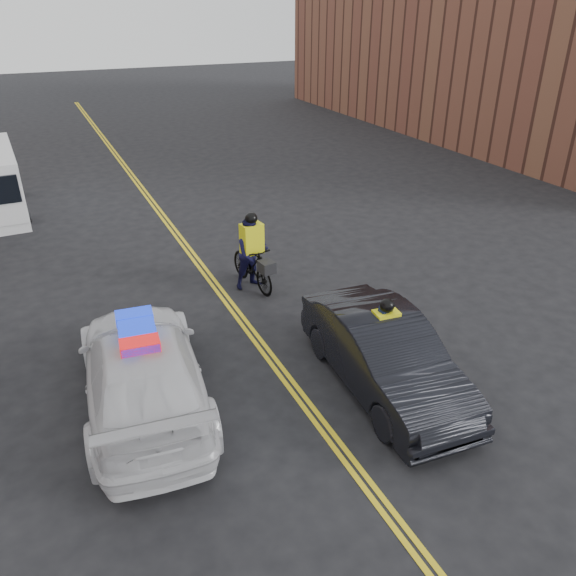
{
  "coord_description": "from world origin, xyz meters",
  "views": [
    {
      "loc": [
        -3.95,
        -8.94,
        7.05
      ],
      "look_at": [
        0.7,
        1.13,
        1.3
      ],
      "focal_mm": 35.0,
      "sensor_mm": 36.0,
      "label": 1
    }
  ],
  "objects_px": {
    "dark_sedan": "(384,355)",
    "cyclist_near": "(383,352)",
    "cyclist_far": "(253,258)",
    "police_cruiser": "(143,369)"
  },
  "relations": [
    {
      "from": "cyclist_near",
      "to": "dark_sedan",
      "type": "bearing_deg",
      "value": -114.26
    },
    {
      "from": "police_cruiser",
      "to": "dark_sedan",
      "type": "height_order",
      "value": "police_cruiser"
    },
    {
      "from": "dark_sedan",
      "to": "cyclist_near",
      "type": "xyz_separation_m",
      "value": [
        0.13,
        0.24,
        -0.12
      ]
    },
    {
      "from": "dark_sedan",
      "to": "cyclist_far",
      "type": "xyz_separation_m",
      "value": [
        -0.72,
        5.26,
        0.06
      ]
    },
    {
      "from": "dark_sedan",
      "to": "police_cruiser",
      "type": "bearing_deg",
      "value": 164.86
    },
    {
      "from": "police_cruiser",
      "to": "cyclist_far",
      "type": "xyz_separation_m",
      "value": [
        3.73,
        3.76,
        0.05
      ]
    },
    {
      "from": "dark_sedan",
      "to": "cyclist_near",
      "type": "height_order",
      "value": "cyclist_near"
    },
    {
      "from": "dark_sedan",
      "to": "cyclist_near",
      "type": "bearing_deg",
      "value": 64.11
    },
    {
      "from": "police_cruiser",
      "to": "cyclist_near",
      "type": "relative_size",
      "value": 2.87
    },
    {
      "from": "cyclist_far",
      "to": "cyclist_near",
      "type": "bearing_deg",
      "value": -87.78
    }
  ]
}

